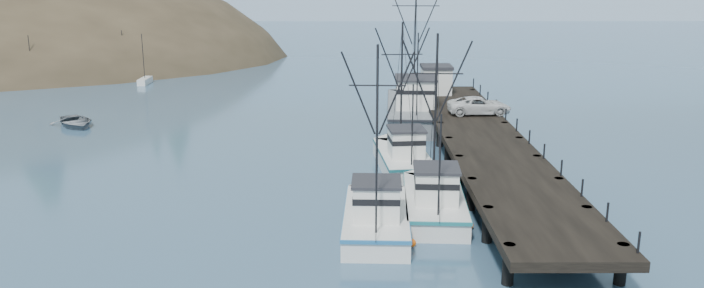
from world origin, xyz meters
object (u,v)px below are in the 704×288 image
Objects in this scene: trawler_mid at (376,215)px; motorboat at (76,126)px; trawler_near at (434,200)px; pier at (484,141)px; work_vessel at (414,109)px; pickup_truck at (479,106)px; trawler_far at (402,156)px; pier_shed at (436,79)px.

trawler_mid is 36.85m from motorboat.
motorboat is at bearing 143.01° from trawler_near.
trawler_mid is at bearing -122.87° from pier.
work_vessel reaches higher than trawler_near.
trawler_mid is 23.35m from pickup_truck.
trawler_near is 1.01× the size of trawler_far.
pier_shed is 34.40m from motorboat.
work_vessel reaches higher than pickup_truck.
trawler_mid is 31.94m from pier_shed.
trawler_near is at bearing 159.69° from pickup_truck.
trawler_mid is 12.28m from trawler_far.
trawler_mid reaches higher than pier_shed.
trawler_far reaches higher than pickup_truck.
trawler_near reaches higher than pickup_truck.
trawler_far is at bearing -98.25° from work_vessel.
pickup_truck is (9.54, 21.23, 1.93)m from trawler_mid.
trawler_near is at bearing -97.01° from pier_shed.
pier is 8.22× the size of pickup_truck.
pier is 37.29m from motorboat.
trawler_mid reaches higher than pickup_truck.
pier is 4.08× the size of trawler_far.
trawler_near is 9.56m from trawler_far.
work_vessel reaches higher than trawler_far.
work_vessel is (2.21, 15.26, 0.41)m from trawler_far.
trawler_far is 3.37× the size of pier_shed.
pier_shed is at bearing -25.17° from motorboat.
pickup_truck is (1.11, 8.18, 1.05)m from pier.
motorboat is at bearing 136.51° from trawler_mid.
trawler_far is 0.64× the size of work_vessel.
work_vessel is (-3.87, 14.27, -0.46)m from pier.
work_vessel is at bearing 105.18° from pier.
pickup_truck is at bearing 72.13° from trawler_near.
work_vessel is 5.28× the size of pier_shed.
pickup_truck is (4.98, -6.09, 1.52)m from work_vessel.
pier_shed is 10.16m from pickup_truck.
trawler_mid is 1.95× the size of motorboat.
trawler_near is at bearing -92.40° from work_vessel.
pier is 11.61m from trawler_near.
work_vessel is at bearing 80.52° from trawler_mid.
trawler_near is 1.03× the size of trawler_mid.
trawler_near is at bearing 36.11° from trawler_mid.
motorboat is at bearing -170.42° from pier_shed.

